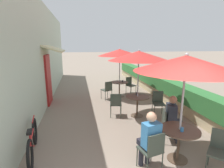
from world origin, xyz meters
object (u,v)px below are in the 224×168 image
at_px(cafe_chair_near_right, 168,123).
at_px(cafe_chair_mid_left, 116,103).
at_px(patio_umbrella_mid, 139,56).
at_px(bicycle_leaning, 33,142).
at_px(patio_umbrella_near, 186,63).
at_px(cafe_chair_far_left, 107,89).
at_px(patio_table_near, 179,137).
at_px(coffee_cup_far, 123,81).
at_px(cafe_chair_near_left, 220,149).
at_px(seated_patron_near_back, 149,138).
at_px(cafe_chair_mid_right, 158,102).
at_px(cafe_chair_near_back, 152,149).
at_px(coffee_cup_mid, 137,94).
at_px(cafe_chair_far_right, 130,84).
at_px(patio_table_mid, 137,101).
at_px(patio_umbrella_far, 120,53).
at_px(patio_table_far, 119,86).
at_px(seated_patron_near_right, 173,117).
at_px(coffee_cup_near, 182,130).

xyz_separation_m(cafe_chair_near_right, cafe_chair_mid_left, (-1.00, 1.83, 0.00)).
height_order(patio_umbrella_mid, bicycle_leaning, patio_umbrella_mid).
bearing_deg(bicycle_leaning, patio_umbrella_near, -21.66).
bearing_deg(cafe_chair_mid_left, cafe_chair_far_left, 100.35).
relative_size(patio_table_near, coffee_cup_far, 9.33).
height_order(cafe_chair_near_left, patio_umbrella_mid, patio_umbrella_mid).
height_order(cafe_chair_near_left, cafe_chair_mid_left, same).
relative_size(seated_patron_near_back, cafe_chair_mid_right, 1.44).
bearing_deg(cafe_chair_far_left, cafe_chair_near_back, -113.38).
distance_m(coffee_cup_mid, coffee_cup_far, 2.25).
xyz_separation_m(patio_table_near, cafe_chair_mid_left, (-0.85, 2.58, -0.03)).
height_order(patio_table_near, cafe_chair_far_right, cafe_chair_far_right).
distance_m(patio_umbrella_near, coffee_cup_far, 5.11).
xyz_separation_m(seated_patron_near_back, cafe_chair_far_left, (-0.07, 4.74, -0.17)).
bearing_deg(patio_table_near, cafe_chair_far_left, 100.13).
xyz_separation_m(patio_table_mid, cafe_chair_mid_right, (0.76, -0.07, -0.03)).
bearing_deg(patio_umbrella_far, patio_table_near, -88.14).
bearing_deg(patio_umbrella_near, cafe_chair_near_back, -161.14).
relative_size(cafe_chair_near_back, cafe_chair_mid_right, 1.00).
distance_m(patio_table_near, patio_table_mid, 2.51).
distance_m(coffee_cup_mid, cafe_chair_far_right, 2.76).
distance_m(patio_table_near, patio_umbrella_mid, 2.97).
distance_m(patio_table_near, patio_umbrella_far, 5.23).
xyz_separation_m(seated_patron_near_back, patio_umbrella_mid, (0.66, 2.64, 1.45)).
xyz_separation_m(patio_umbrella_near, cafe_chair_far_left, (-0.82, 4.60, -1.62)).
xyz_separation_m(seated_patron_near_back, coffee_cup_mid, (0.69, 2.82, 0.09)).
distance_m(cafe_chair_near_right, cafe_chair_mid_left, 2.08).
bearing_deg(patio_table_far, patio_table_near, -88.14).
xyz_separation_m(coffee_cup_far, bicycle_leaning, (-3.15, -4.17, -0.42)).
bearing_deg(patio_table_near, patio_umbrella_near, 0.00).
xyz_separation_m(seated_patron_near_right, cafe_chair_mid_left, (-1.11, 1.86, -0.17)).
xyz_separation_m(cafe_chair_near_left, patio_umbrella_far, (-0.74, 5.49, 1.62)).
bearing_deg(patio_umbrella_near, seated_patron_near_right, 70.45).
distance_m(cafe_chair_near_back, cafe_chair_far_right, 5.75).
height_order(cafe_chair_near_left, cafe_chair_far_left, same).
distance_m(patio_table_mid, patio_umbrella_mid, 1.59).
bearing_deg(cafe_chair_mid_left, bicycle_leaning, -130.67).
distance_m(cafe_chair_near_left, cafe_chair_near_back, 1.32).
bearing_deg(cafe_chair_far_right, patio_table_far, 5.75).
height_order(seated_patron_near_back, cafe_chair_mid_right, seated_patron_near_back).
height_order(cafe_chair_near_left, cafe_chair_near_right, same).
bearing_deg(seated_patron_near_right, patio_table_mid, -152.16).
relative_size(cafe_chair_near_back, patio_table_far, 1.04).
xyz_separation_m(seated_patron_near_right, coffee_cup_near, (-0.27, -0.81, 0.09)).
bearing_deg(coffee_cup_far, seated_patron_near_back, -98.17).
distance_m(cafe_chair_near_back, patio_umbrella_mid, 3.26).
xyz_separation_m(cafe_chair_near_back, patio_table_far, (0.56, 5.23, 0.03)).
relative_size(patio_umbrella_mid, patio_umbrella_far, 1.00).
height_order(patio_umbrella_far, coffee_cup_far, patio_umbrella_far).
height_order(coffee_cup_near, patio_table_mid, coffee_cup_near).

